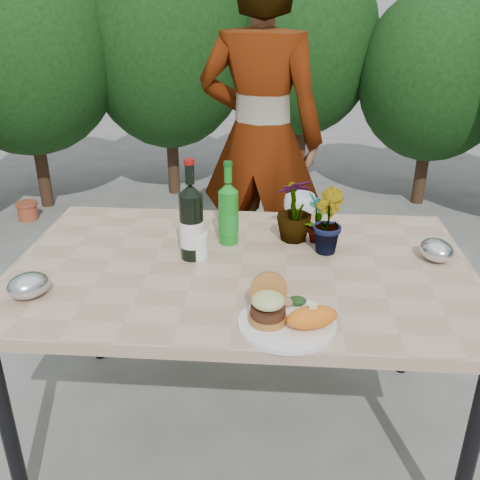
# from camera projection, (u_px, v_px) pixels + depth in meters

# --- Properties ---
(ground) EXTENTS (80.00, 80.00, 0.00)m
(ground) POSITION_uv_depth(u_px,v_px,m) (241.00, 427.00, 2.18)
(ground) COLOR #60605C
(ground) RESTS_ON ground
(patio_table) EXTENTS (1.60, 1.00, 0.75)m
(patio_table) POSITION_uv_depth(u_px,v_px,m) (242.00, 279.00, 1.89)
(patio_table) COLOR tan
(patio_table) RESTS_ON ground
(shrub_hedge) EXTENTS (6.88, 5.06, 2.24)m
(shrub_hedge) POSITION_uv_depth(u_px,v_px,m) (331.00, 71.00, 3.17)
(shrub_hedge) COLOR #382316
(shrub_hedge) RESTS_ON ground
(dinner_plate) EXTENTS (0.28, 0.28, 0.01)m
(dinner_plate) POSITION_uv_depth(u_px,v_px,m) (287.00, 324.00, 1.52)
(dinner_plate) COLOR white
(dinner_plate) RESTS_ON patio_table
(burger_stack) EXTENTS (0.11, 0.16, 0.11)m
(burger_stack) POSITION_uv_depth(u_px,v_px,m) (268.00, 304.00, 1.52)
(burger_stack) COLOR #B7722D
(burger_stack) RESTS_ON dinner_plate
(sweet_potato) EXTENTS (0.17, 0.12, 0.06)m
(sweet_potato) POSITION_uv_depth(u_px,v_px,m) (312.00, 317.00, 1.48)
(sweet_potato) COLOR orange
(sweet_potato) RESTS_ON dinner_plate
(grilled_veg) EXTENTS (0.08, 0.05, 0.03)m
(grilled_veg) POSITION_uv_depth(u_px,v_px,m) (293.00, 301.00, 1.59)
(grilled_veg) COLOR olive
(grilled_veg) RESTS_ON dinner_plate
(wine_bottle) EXTENTS (0.09, 0.09, 0.36)m
(wine_bottle) POSITION_uv_depth(u_px,v_px,m) (192.00, 223.00, 1.86)
(wine_bottle) COLOR black
(wine_bottle) RESTS_ON patio_table
(sparkling_water) EXTENTS (0.08, 0.08, 0.32)m
(sparkling_water) POSITION_uv_depth(u_px,v_px,m) (228.00, 214.00, 1.99)
(sparkling_water) COLOR #17821E
(sparkling_water) RESTS_ON patio_table
(plastic_cup) EXTENTS (0.07, 0.07, 0.09)m
(plastic_cup) POSITION_uv_depth(u_px,v_px,m) (198.00, 246.00, 1.90)
(plastic_cup) COLOR white
(plastic_cup) RESTS_ON patio_table
(seedling_left) EXTENTS (0.10, 0.12, 0.19)m
(seedling_left) POSITION_uv_depth(u_px,v_px,m) (316.00, 219.00, 2.00)
(seedling_left) COLOR #22551D
(seedling_left) RESTS_ON patio_table
(seedling_mid) EXTENTS (0.13, 0.15, 0.24)m
(seedling_mid) POSITION_uv_depth(u_px,v_px,m) (327.00, 221.00, 1.92)
(seedling_mid) COLOR #2C6121
(seedling_mid) RESTS_ON patio_table
(seedling_right) EXTENTS (0.18, 0.18, 0.25)m
(seedling_right) POSITION_uv_depth(u_px,v_px,m) (295.00, 210.00, 2.01)
(seedling_right) COLOR #2D5C1F
(seedling_right) RESTS_ON patio_table
(blue_bowl) EXTENTS (0.17, 0.17, 0.10)m
(blue_bowl) POSITION_uv_depth(u_px,v_px,m) (300.00, 206.00, 2.23)
(blue_bowl) COLOR white
(blue_bowl) RESTS_ON patio_table
(foil_packet_left) EXTENTS (0.17, 0.17, 0.08)m
(foil_packet_left) POSITION_uv_depth(u_px,v_px,m) (28.00, 285.00, 1.65)
(foil_packet_left) COLOR silver
(foil_packet_left) RESTS_ON patio_table
(foil_packet_right) EXTENTS (0.15, 0.16, 0.08)m
(foil_packet_right) POSITION_uv_depth(u_px,v_px,m) (436.00, 250.00, 1.88)
(foil_packet_right) COLOR silver
(foil_packet_right) RESTS_ON patio_table
(person) EXTENTS (0.74, 0.56, 1.83)m
(person) POSITION_uv_depth(u_px,v_px,m) (261.00, 140.00, 2.81)
(person) COLOR #8F6747
(person) RESTS_ON ground
(terracotta_pot) EXTENTS (0.17, 0.17, 0.14)m
(terracotta_pot) POSITION_uv_depth(u_px,v_px,m) (28.00, 211.00, 4.17)
(terracotta_pot) COLOR #A9482B
(terracotta_pot) RESTS_ON ground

